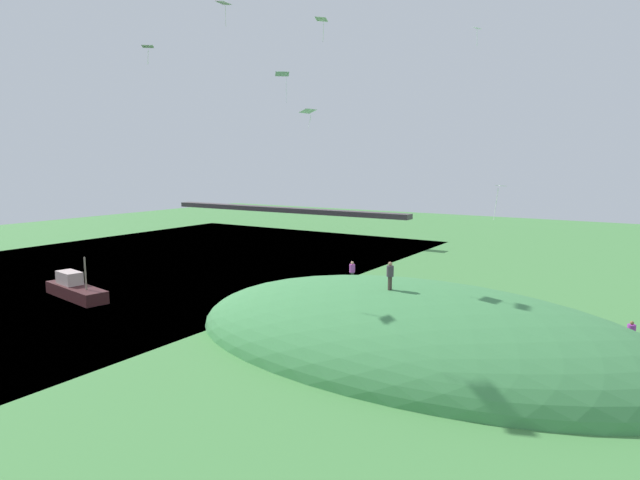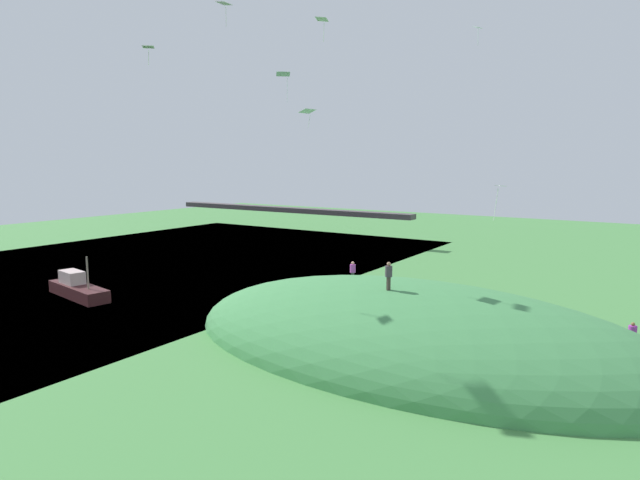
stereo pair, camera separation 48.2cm
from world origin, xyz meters
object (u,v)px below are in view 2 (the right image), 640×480
at_px(boat_on_lake, 77,288).
at_px(kite_6, 322,20).
at_px(kite_1, 284,76).
at_px(kite_0, 307,111).
at_px(kite_7, 148,48).
at_px(kite_2, 478,29).
at_px(person_on_hilltop, 353,269).
at_px(kite_4, 224,4).
at_px(person_walking_path, 389,273).
at_px(kite_5, 499,190).
at_px(person_near_shore, 632,332).

xyz_separation_m(boat_on_lake, kite_6, (18.86, 8.01, 20.24)).
bearing_deg(kite_1, kite_0, -42.99).
xyz_separation_m(kite_6, kite_7, (-7.14, -9.39, -2.70)).
bearing_deg(kite_2, kite_7, -138.41).
relative_size(boat_on_lake, kite_1, 3.37).
relative_size(person_on_hilltop, kite_4, 1.03).
xyz_separation_m(person_walking_path, kite_5, (4.44, 5.83, 4.56)).
bearing_deg(kite_7, kite_2, 41.59).
distance_m(person_near_shore, person_on_hilltop, 18.57).
relative_size(person_near_shore, kite_7, 1.38).
bearing_deg(person_walking_path, kite_7, -62.27).
bearing_deg(person_on_hilltop, kite_2, -179.40).
height_order(person_walking_path, person_on_hilltop, person_walking_path).
xyz_separation_m(person_walking_path, kite_2, (1.01, 11.26, 15.40)).
xyz_separation_m(person_near_shore, kite_1, (-24.31, -2.04, 16.63)).
distance_m(kite_0, kite_6, 8.65).
bearing_deg(kite_0, kite_6, 113.23).
distance_m(person_on_hilltop, kite_7, 20.74).
distance_m(kite_0, kite_7, 11.06).
bearing_deg(kite_0, kite_2, 54.47).
xyz_separation_m(person_near_shore, kite_4, (-24.96, -7.76, 20.60)).
xyz_separation_m(person_on_hilltop, kite_2, (7.56, 3.90, 17.17)).
distance_m(kite_1, kite_2, 14.43).
relative_size(kite_2, kite_4, 0.85).
distance_m(person_near_shore, kite_2, 22.19).
bearing_deg(kite_4, kite_7, -118.59).
xyz_separation_m(person_on_hilltop, kite_4, (-6.56, -6.30, 18.57)).
distance_m(person_near_shore, kite_0, 23.74).
distance_m(person_walking_path, person_on_hilltop, 10.01).
height_order(boat_on_lake, kite_7, kite_7).
relative_size(kite_0, kite_4, 0.76).
distance_m(boat_on_lake, person_walking_path, 27.65).
distance_m(kite_1, kite_7, 10.69).
bearing_deg(kite_4, person_on_hilltop, 43.86).
xyz_separation_m(kite_2, kite_4, (-14.12, -10.21, 1.40)).
distance_m(boat_on_lake, kite_0, 25.10).
distance_m(boat_on_lake, person_near_shore, 40.61).
bearing_deg(kite_2, kite_4, -144.13).
bearing_deg(person_walking_path, kite_0, -83.98).
xyz_separation_m(kite_1, kite_6, (4.05, -0.82, 3.35)).
distance_m(kite_0, kite_5, 12.72).
height_order(boat_on_lake, person_on_hilltop, boat_on_lake).
relative_size(kite_2, kite_5, 0.62).
bearing_deg(person_on_hilltop, kite_4, 17.14).
bearing_deg(person_on_hilltop, kite_7, 23.44).
bearing_deg(person_on_hilltop, boat_on_lake, -2.27).
bearing_deg(kite_7, person_walking_path, 12.47).
height_order(kite_2, kite_7, kite_2).
height_order(person_on_hilltop, kite_4, kite_4).
relative_size(person_on_hilltop, kite_5, 0.75).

